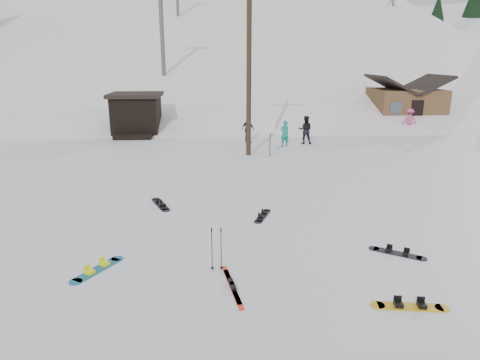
{
  "coord_description": "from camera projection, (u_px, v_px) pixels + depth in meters",
  "views": [
    {
      "loc": [
        0.07,
        -8.38,
        5.07
      ],
      "look_at": [
        0.91,
        4.29,
        1.4
      ],
      "focal_mm": 32.0,
      "sensor_mm": 36.0,
      "label": 1
    }
  ],
  "objects": [
    {
      "name": "utility_pole",
      "position": [
        249.0,
        65.0,
        21.68
      ],
      "size": [
        2.0,
        0.26,
        9.0
      ],
      "color": "#3A2819",
      "rests_on": "ground"
    },
    {
      "name": "ridge_right",
      "position": [
        471.0,
        170.0,
        62.82
      ],
      "size": [
        45.66,
        93.98,
        54.59
      ],
      "primitive_type": "cube",
      "rotation": [
        0.21,
        -0.05,
        -0.12
      ],
      "color": "white",
      "rests_on": "ground"
    },
    {
      "name": "skier_dark",
      "position": [
        305.0,
        130.0,
        25.7
      ],
      "size": [
        0.93,
        0.8,
        1.68
      ],
      "primitive_type": "imported",
      "rotation": [
        0.0,
        0.0,
        2.93
      ],
      "color": "black",
      "rests_on": "ground"
    },
    {
      "name": "trail_sign",
      "position": [
        270.0,
        132.0,
        22.29
      ],
      "size": [
        0.5,
        0.09,
        1.85
      ],
      "color": "#595B60",
      "rests_on": "ground"
    },
    {
      "name": "cabin",
      "position": [
        405.0,
        105.0,
        32.97
      ],
      "size": [
        5.39,
        4.4,
        3.77
      ],
      "color": "brown",
      "rests_on": "ground"
    },
    {
      "name": "hero_snowboard",
      "position": [
        97.0,
        269.0,
        10.54
      ],
      "size": [
        1.03,
        1.44,
        0.12
      ],
      "rotation": [
        0.0,
        0.0,
        1.01
      ],
      "color": "#166990",
      "rests_on": "ground"
    },
    {
      "name": "ground",
      "position": [
        212.0,
        295.0,
        9.44
      ],
      "size": [
        200.0,
        200.0,
        0.0
      ],
      "primitive_type": "plane",
      "color": "white",
      "rests_on": "ground"
    },
    {
      "name": "skier_navy",
      "position": [
        248.0,
        130.0,
        26.09
      ],
      "size": [
        0.95,
        0.9,
        1.58
      ],
      "primitive_type": "imported",
      "rotation": [
        0.0,
        0.0,
        2.42
      ],
      "color": "#162038",
      "rests_on": "ground"
    },
    {
      "name": "ski_poles",
      "position": [
        217.0,
        249.0,
        10.42
      ],
      "size": [
        0.31,
        0.08,
        1.11
      ],
      "color": "black",
      "rests_on": "ground"
    },
    {
      "name": "hero_skis",
      "position": [
        232.0,
        286.0,
        9.78
      ],
      "size": [
        0.43,
        1.95,
        0.1
      ],
      "rotation": [
        0.0,
        0.0,
        0.16
      ],
      "color": "red",
      "rests_on": "ground"
    },
    {
      "name": "lift_tower_near",
      "position": [
        161.0,
        22.0,
        35.76
      ],
      "size": [
        2.2,
        0.36,
        8.0
      ],
      "color": "#595B60",
      "rests_on": "ski_slope"
    },
    {
      "name": "board_scatter_f",
      "position": [
        263.0,
        216.0,
        14.1
      ],
      "size": [
        0.68,
        1.3,
        0.1
      ],
      "rotation": [
        0.0,
        0.0,
        1.18
      ],
      "color": "black",
      "rests_on": "ground"
    },
    {
      "name": "lift_hut",
      "position": [
        137.0,
        114.0,
        28.82
      ],
      "size": [
        3.4,
        4.1,
        2.75
      ],
      "color": "black",
      "rests_on": "ground"
    },
    {
      "name": "treeline_crest",
      "position": [
        211.0,
        81.0,
        91.88
      ],
      "size": [
        50.0,
        6.0,
        10.0
      ],
      "primitive_type": null,
      "color": "black",
      "rests_on": "ski_slope"
    },
    {
      "name": "ski_slope",
      "position": [
        212.0,
        172.0,
        65.49
      ],
      "size": [
        60.0,
        85.24,
        65.97
      ],
      "primitive_type": "cube",
      "rotation": [
        0.31,
        0.0,
        0.0
      ],
      "color": "white",
      "rests_on": "ground"
    },
    {
      "name": "board_scatter_b",
      "position": [
        161.0,
        204.0,
        15.18
      ],
      "size": [
        0.8,
        1.5,
        0.11
      ],
      "rotation": [
        0.0,
        0.0,
        1.96
      ],
      "color": "black",
      "rests_on": "ground"
    },
    {
      "name": "board_scatter_d",
      "position": [
        397.0,
        253.0,
        11.42
      ],
      "size": [
        1.3,
        0.96,
        0.11
      ],
      "rotation": [
        0.0,
        0.0,
        -0.59
      ],
      "color": "black",
      "rests_on": "ground"
    },
    {
      "name": "board_scatter_e",
      "position": [
        410.0,
        306.0,
        8.98
      ],
      "size": [
        1.61,
        0.49,
        0.11
      ],
      "rotation": [
        0.0,
        0.0,
        -0.14
      ],
      "color": "gold",
      "rests_on": "ground"
    },
    {
      "name": "skier_pink",
      "position": [
        410.0,
        120.0,
        29.89
      ],
      "size": [
        1.07,
        0.66,
        1.6
      ],
      "primitive_type": "imported",
      "rotation": [
        0.0,
        0.0,
        3.21
      ],
      "color": "#C44584",
      "rests_on": "ground"
    },
    {
      "name": "skier_teal",
      "position": [
        285.0,
        134.0,
        24.92
      ],
      "size": [
        0.64,
        0.53,
        1.51
      ],
      "primitive_type": "imported",
      "rotation": [
        0.0,
        0.0,
        3.48
      ],
      "color": "#0D8273",
      "rests_on": "ground"
    }
  ]
}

